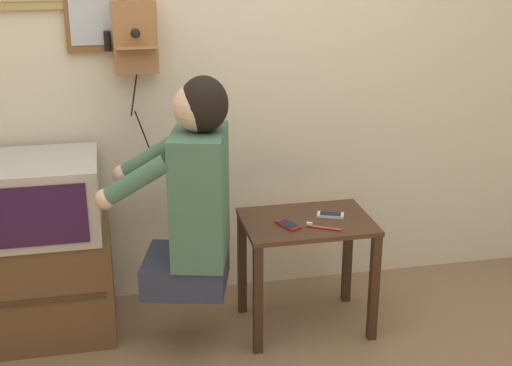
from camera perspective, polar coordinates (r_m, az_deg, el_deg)
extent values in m
cube|color=beige|center=(3.49, -4.92, 10.65)|extent=(6.80, 0.05, 2.55)
cube|color=#422819|center=(3.31, 4.11, -3.12)|extent=(0.59, 0.43, 0.02)
cube|color=#382215|center=(3.20, 0.15, -9.35)|extent=(0.04, 0.04, 0.53)
cube|color=#382215|center=(3.35, 9.42, -8.29)|extent=(0.04, 0.04, 0.53)
cube|color=#382215|center=(3.53, -1.12, -6.45)|extent=(0.04, 0.04, 0.53)
cube|color=#382215|center=(3.66, 7.33, -5.62)|extent=(0.04, 0.04, 0.53)
cube|color=#2D3347|center=(3.22, -5.61, -6.97)|extent=(0.44, 0.43, 0.14)
cube|color=#426B51|center=(3.06, -4.50, -1.03)|extent=(0.30, 0.41, 0.57)
sphere|color=#DBAD8E|center=(2.95, -4.70, 6.08)|extent=(0.20, 0.20, 0.20)
ellipsoid|color=black|center=(2.94, -4.21, 6.31)|extent=(0.25, 0.26, 0.24)
cylinder|color=#426B51|center=(2.92, -9.62, 0.18)|extent=(0.31, 0.15, 0.23)
cylinder|color=#426B51|center=(3.21, -8.49, 2.04)|extent=(0.31, 0.15, 0.23)
sphere|color=#DBAD8E|center=(2.98, -11.99, -1.26)|extent=(0.09, 0.09, 0.09)
sphere|color=#DBAD8E|center=(3.26, -10.67, 0.69)|extent=(0.09, 0.09, 0.09)
cube|color=brown|center=(3.49, -16.47, -7.74)|extent=(0.62, 0.42, 0.52)
cube|color=#432E1C|center=(3.29, -16.76, -9.04)|extent=(0.56, 0.01, 0.02)
cube|color=#ADA89E|center=(3.33, -17.12, -1.05)|extent=(0.55, 0.47, 0.34)
cube|color=#280F33|center=(3.11, -17.45, -2.60)|extent=(0.45, 0.01, 0.27)
cube|color=#9E6B3D|center=(3.37, -9.66, 11.48)|extent=(0.20, 0.11, 0.33)
cube|color=#9E6B3D|center=(3.30, -9.55, 10.57)|extent=(0.18, 0.07, 0.03)
cone|color=black|center=(3.27, -9.59, 11.65)|extent=(0.04, 0.05, 0.04)
cylinder|color=black|center=(3.37, -11.80, 11.06)|extent=(0.03, 0.03, 0.09)
cylinder|color=black|center=(3.40, -9.73, 7.01)|extent=(0.04, 0.04, 0.22)
cylinder|color=black|center=(3.45, -9.07, 4.15)|extent=(0.07, 0.06, 0.19)
cube|color=maroon|center=(3.23, 2.59, -3.37)|extent=(0.10, 0.14, 0.01)
cube|color=black|center=(3.22, 2.59, -3.26)|extent=(0.08, 0.11, 0.00)
cube|color=silver|center=(3.35, 5.98, -2.55)|extent=(0.14, 0.10, 0.01)
cube|color=black|center=(3.35, 5.98, -2.45)|extent=(0.11, 0.08, 0.00)
cylinder|color=#D83F4C|center=(3.21, 5.45, -3.59)|extent=(0.14, 0.09, 0.01)
cube|color=white|center=(3.22, 4.30, -3.26)|extent=(0.03, 0.02, 0.01)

